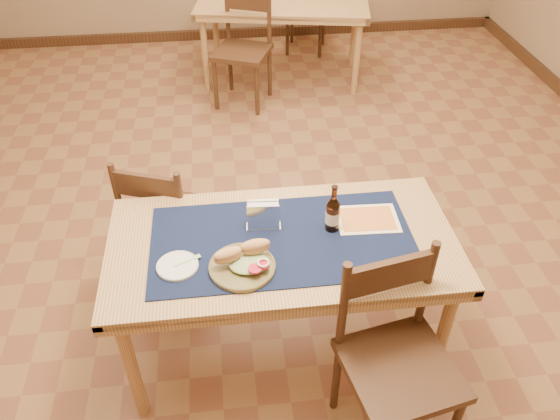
{
  "coord_description": "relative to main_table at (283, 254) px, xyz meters",
  "views": [
    {
      "loc": [
        -0.23,
        -2.62,
        2.45
      ],
      "look_at": [
        0.0,
        -0.7,
        0.85
      ],
      "focal_mm": 35.0,
      "sensor_mm": 36.0,
      "label": 1
    }
  ],
  "objects": [
    {
      "name": "room",
      "position": [
        0.0,
        0.8,
        0.73
      ],
      "size": [
        6.04,
        7.04,
        2.84
      ],
      "color": "olive",
      "rests_on": "ground"
    },
    {
      "name": "back_table",
      "position": [
        0.39,
        3.21,
        0.0
      ],
      "size": [
        1.67,
        1.05,
        0.75
      ],
      "color": "tan",
      "rests_on": "ground"
    },
    {
      "name": "fork",
      "position": [
        -0.42,
        -0.1,
        0.1
      ],
      "size": [
        0.12,
        0.07,
        0.0
      ],
      "color": "#8CE57D",
      "rests_on": "side_plate"
    },
    {
      "name": "chair_main_far",
      "position": [
        -0.59,
        0.58,
        -0.2
      ],
      "size": [
        0.53,
        0.53,
        0.89
      ],
      "color": "#3F2716",
      "rests_on": "ground"
    },
    {
      "name": "chair_main_near",
      "position": [
        0.42,
        -0.51,
        -0.16
      ],
      "size": [
        0.53,
        0.53,
        0.97
      ],
      "color": "#3F2716",
      "rests_on": "ground"
    },
    {
      "name": "side_plate",
      "position": [
        -0.47,
        -0.12,
        0.1
      ],
      "size": [
        0.18,
        0.18,
        0.02
      ],
      "color": "silver",
      "rests_on": "placemat"
    },
    {
      "name": "placemat",
      "position": [
        0.0,
        0.0,
        0.09
      ],
      "size": [
        1.2,
        0.6,
        0.01
      ],
      "primitive_type": "cube",
      "color": "#10193D",
      "rests_on": "main_table"
    },
    {
      "name": "sandwich_plate",
      "position": [
        -0.19,
        -0.15,
        0.12
      ],
      "size": [
        0.29,
        0.29,
        0.11
      ],
      "color": "brown",
      "rests_on": "placemat"
    },
    {
      "name": "menu_card",
      "position": [
        0.42,
        0.09,
        0.09
      ],
      "size": [
        0.3,
        0.23,
        0.01
      ],
      "color": "#FCEDBE",
      "rests_on": "placemat"
    },
    {
      "name": "napkin_holder",
      "position": [
        -0.08,
        0.1,
        0.15
      ],
      "size": [
        0.16,
        0.07,
        0.14
      ],
      "color": "white",
      "rests_on": "placemat"
    },
    {
      "name": "main_table",
      "position": [
        0.0,
        0.0,
        0.0
      ],
      "size": [
        1.6,
        0.8,
        0.75
      ],
      "color": "tan",
      "rests_on": "ground"
    },
    {
      "name": "baseboard",
      "position": [
        0.0,
        0.8,
        -0.62
      ],
      "size": [
        6.0,
        7.0,
        0.1
      ],
      "color": "#3F2716",
      "rests_on": "ground"
    },
    {
      "name": "chair_back_far",
      "position": [
        0.71,
        3.8,
        -0.21
      ],
      "size": [
        0.5,
        0.5,
        0.88
      ],
      "color": "#3F2716",
      "rests_on": "ground"
    },
    {
      "name": "beer_bottle",
      "position": [
        0.24,
        0.05,
        0.18
      ],
      "size": [
        0.07,
        0.07,
        0.25
      ],
      "color": "#4A210D",
      "rests_on": "placemat"
    },
    {
      "name": "chair_back_near",
      "position": [
        -0.0,
        2.78,
        -0.16
      ],
      "size": [
        0.59,
        0.59,
        0.97
      ],
      "color": "#3F2716",
      "rests_on": "ground"
    }
  ]
}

